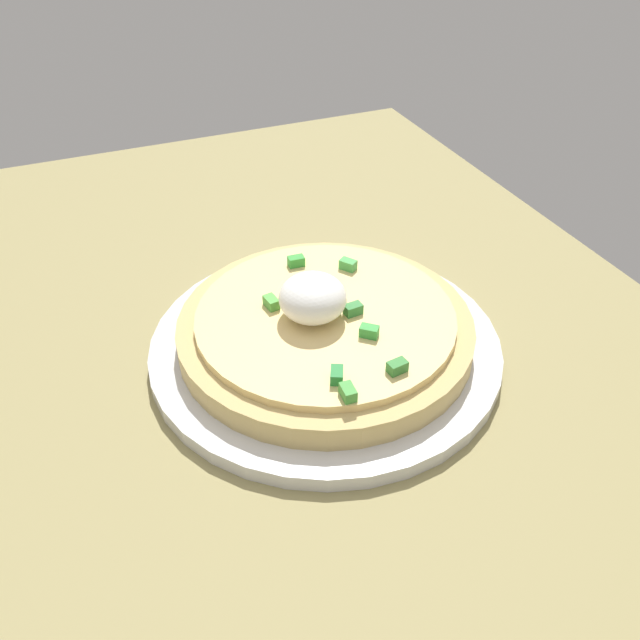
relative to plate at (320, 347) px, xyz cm
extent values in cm
cube|color=#918553|center=(-6.79, 15.08, -2.13)|extent=(101.90, 87.93, 3.09)
cylinder|color=silver|center=(0.00, 0.00, 0.00)|extent=(26.32, 26.32, 1.17)
cylinder|color=tan|center=(0.00, 0.00, 1.52)|extent=(21.91, 21.91, 1.88)
cylinder|color=#EBCA7F|center=(0.00, 0.00, 2.77)|extent=(19.12, 19.12, 0.62)
ellipsoid|color=white|center=(0.02, 0.99, 4.75)|extent=(4.87, 4.87, 3.32)
cube|color=#29833A|center=(-6.59, 2.11, 3.49)|extent=(1.50, 1.28, 0.80)
cube|color=green|center=(-3.58, -1.78, 3.49)|extent=(1.44, 1.49, 0.80)
cube|color=#368237|center=(-7.59, -1.85, 3.49)|extent=(0.97, 1.38, 0.80)
cube|color=green|center=(-8.50, 2.10, 3.49)|extent=(1.32, 0.87, 0.80)
cube|color=#52A942|center=(2.27, 3.37, 3.49)|extent=(1.38, 0.97, 0.80)
cube|color=#31812B|center=(2.34, -0.08, 3.49)|extent=(1.24, 1.49, 0.80)
cube|color=green|center=(4.70, -3.97, 3.49)|extent=(1.51, 1.39, 0.80)
cube|color=green|center=(2.34, -0.70, 3.49)|extent=(0.88, 1.33, 0.80)
cube|color=green|center=(6.77, -0.33, 3.49)|extent=(0.88, 1.33, 0.80)
cube|color=#35813C|center=(-0.83, -1.83, 3.49)|extent=(0.91, 1.35, 0.80)
camera|label=1|loc=(-34.96, 14.65, 32.14)|focal=36.82mm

